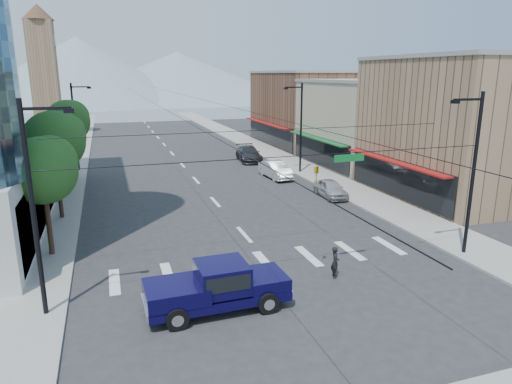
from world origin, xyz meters
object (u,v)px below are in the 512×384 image
pickup_truck (217,286)px  parked_car_mid (276,170)px  parked_car_near (331,189)px  pedestrian (335,262)px  parked_car_far (249,154)px

pickup_truck → parked_car_mid: (11.44, 23.24, -0.27)m
pickup_truck → parked_car_near: pickup_truck is taller
parked_car_near → parked_car_mid: size_ratio=0.85×
pedestrian → parked_car_near: 15.50m
pedestrian → parked_car_mid: size_ratio=0.33×
pedestrian → parked_car_mid: parked_car_mid is taller
pedestrian → parked_car_far: size_ratio=0.28×
parked_car_near → parked_car_far: (-1.62, 17.50, 0.13)m
pickup_truck → parked_car_far: size_ratio=1.07×
pickup_truck → parked_car_near: bearing=47.4°
parked_car_mid → pickup_truck: bearing=-120.3°
pedestrian → parked_car_far: (5.28, 31.38, 0.04)m
parked_car_far → pickup_truck: bearing=-103.6°
parked_car_near → pickup_truck: bearing=-127.7°
pedestrian → parked_car_far: bearing=8.7°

